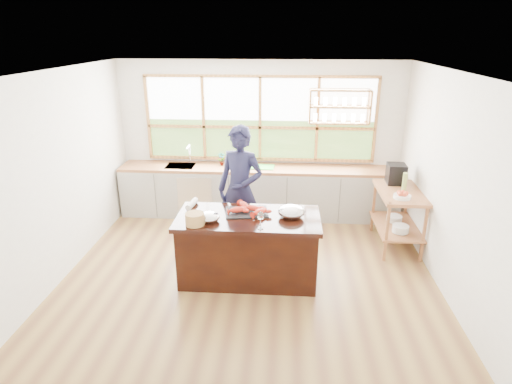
# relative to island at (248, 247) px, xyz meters

# --- Properties ---
(ground_plane) EXTENTS (5.00, 5.00, 0.00)m
(ground_plane) POSITION_rel_island_xyz_m (0.00, 0.20, -0.45)
(ground_plane) COLOR olive
(room_shell) EXTENTS (5.02, 4.52, 2.71)m
(room_shell) POSITION_rel_island_xyz_m (0.02, 0.71, 1.30)
(room_shell) COLOR silver
(room_shell) RESTS_ON ground_plane
(back_counter) EXTENTS (4.90, 0.63, 0.90)m
(back_counter) POSITION_rel_island_xyz_m (-0.02, 2.14, 0.00)
(back_counter) COLOR #ABA9A1
(back_counter) RESTS_ON ground_plane
(right_shelf_unit) EXTENTS (0.62, 1.10, 0.90)m
(right_shelf_unit) POSITION_rel_island_xyz_m (2.19, 1.09, 0.15)
(right_shelf_unit) COLOR #9D5C3B
(right_shelf_unit) RESTS_ON ground_plane
(island) EXTENTS (1.85, 0.90, 0.90)m
(island) POSITION_rel_island_xyz_m (0.00, 0.00, 0.00)
(island) COLOR black
(island) RESTS_ON ground_plane
(cook) EXTENTS (0.81, 0.66, 1.91)m
(cook) POSITION_rel_island_xyz_m (-0.19, 0.81, 0.50)
(cook) COLOR #191A37
(cook) RESTS_ON ground_plane
(potted_plant) EXTENTS (0.15, 0.12, 0.24)m
(potted_plant) POSITION_rel_island_xyz_m (-0.67, 2.20, 0.57)
(potted_plant) COLOR slate
(potted_plant) RESTS_ON back_counter
(cutting_board) EXTENTS (0.42, 0.33, 0.01)m
(cutting_board) POSITION_rel_island_xyz_m (0.06, 2.14, 0.45)
(cutting_board) COLOR green
(cutting_board) RESTS_ON back_counter
(espresso_machine) EXTENTS (0.28, 0.30, 0.31)m
(espresso_machine) POSITION_rel_island_xyz_m (2.19, 1.45, 0.60)
(espresso_machine) COLOR black
(espresso_machine) RESTS_ON right_shelf_unit
(wine_bottle) EXTENTS (0.08, 0.08, 0.28)m
(wine_bottle) POSITION_rel_island_xyz_m (2.24, 1.12, 0.59)
(wine_bottle) COLOR #8FA84F
(wine_bottle) RESTS_ON right_shelf_unit
(fruit_bowl) EXTENTS (0.25, 0.25, 0.11)m
(fruit_bowl) POSITION_rel_island_xyz_m (2.14, 0.80, 0.49)
(fruit_bowl) COLOR white
(fruit_bowl) RESTS_ON right_shelf_unit
(slate_board) EXTENTS (0.60, 0.47, 0.02)m
(slate_board) POSITION_rel_island_xyz_m (-0.03, 0.12, 0.45)
(slate_board) COLOR black
(slate_board) RESTS_ON island
(lobster_pile) EXTENTS (0.52, 0.44, 0.08)m
(lobster_pile) POSITION_rel_island_xyz_m (-0.01, 0.12, 0.50)
(lobster_pile) COLOR red
(lobster_pile) RESTS_ON slate_board
(mixing_bowl_left) EXTENTS (0.27, 0.27, 0.13)m
(mixing_bowl_left) POSITION_rel_island_xyz_m (-0.48, -0.18, 0.50)
(mixing_bowl_left) COLOR silver
(mixing_bowl_left) RESTS_ON island
(mixing_bowl_right) EXTENTS (0.34, 0.34, 0.17)m
(mixing_bowl_right) POSITION_rel_island_xyz_m (0.55, 0.03, 0.52)
(mixing_bowl_right) COLOR silver
(mixing_bowl_right) RESTS_ON island
(wine_glass) EXTENTS (0.08, 0.08, 0.22)m
(wine_glass) POSITION_rel_island_xyz_m (0.18, -0.35, 0.61)
(wine_glass) COLOR silver
(wine_glass) RESTS_ON island
(wicker_basket) EXTENTS (0.24, 0.24, 0.15)m
(wicker_basket) POSITION_rel_island_xyz_m (-0.63, -0.29, 0.52)
(wicker_basket) COLOR #BC7B4C
(wicker_basket) RESTS_ON island
(parchment_roll) EXTENTS (0.12, 0.31, 0.08)m
(parchment_roll) POSITION_rel_island_xyz_m (-0.79, 0.28, 0.49)
(parchment_roll) COLOR white
(parchment_roll) RESTS_ON island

